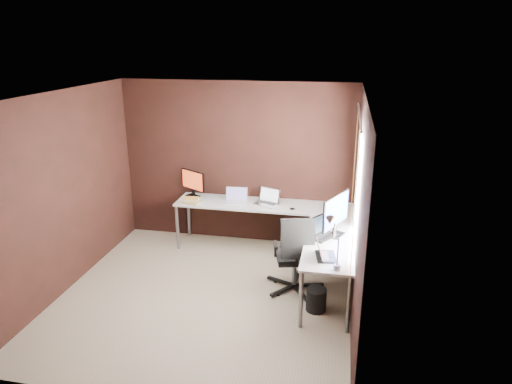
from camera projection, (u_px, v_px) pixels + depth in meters
room at (231, 201)px, 5.34m from camera, size 3.60×3.60×2.50m
desk at (284, 220)px, 6.34m from camera, size 2.65×2.25×0.73m
drawer_pedestal at (325, 245)px, 6.46m from camera, size 0.42×0.50×0.60m
monitor_left at (193, 182)px, 7.08m from camera, size 0.43×0.26×0.41m
monitor_right at (336, 213)px, 5.66m from camera, size 0.29×0.60×0.53m
laptop_white at (236, 199)px, 6.87m from camera, size 0.34×0.26×0.22m
laptop_silver at (267, 201)px, 6.81m from camera, size 0.41×0.36×0.23m
laptop_black_big at (320, 232)px, 5.71m from camera, size 0.41×0.44×0.24m
laptop_black_small at (323, 253)px, 5.16m from camera, size 0.27×0.34×0.21m
book_stack at (191, 200)px, 6.86m from camera, size 0.26×0.22×0.08m
mouse_left at (193, 203)px, 6.82m from camera, size 0.11×0.08×0.04m
mouse_corner at (292, 209)px, 6.58m from camera, size 0.09×0.07×0.03m
desk_lamp at (333, 236)px, 4.85m from camera, size 0.19×0.22×0.58m
office_chair at (295, 268)px, 5.80m from camera, size 0.59×0.61×1.05m
wastebasket at (316, 300)px, 5.42m from camera, size 0.26×0.26×0.28m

